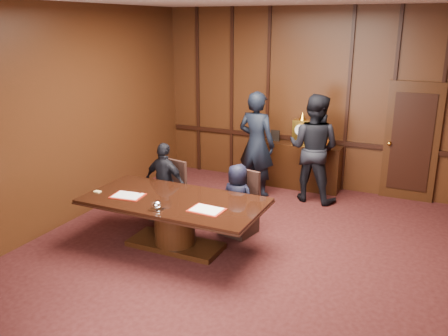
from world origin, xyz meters
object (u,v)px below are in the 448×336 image
(signatory_left, at_px, (165,183))
(sideboard, at_px, (300,164))
(signatory_right, at_px, (237,200))
(witness_right, at_px, (314,148))
(conference_table, at_px, (174,215))
(witness_left, at_px, (256,144))

(signatory_left, bearing_deg, sideboard, -115.46)
(signatory_left, bearing_deg, signatory_right, -174.40)
(sideboard, height_order, witness_right, witness_right)
(sideboard, height_order, conference_table, sideboard)
(conference_table, distance_m, signatory_right, 1.03)
(signatory_left, bearing_deg, witness_right, -128.75)
(sideboard, bearing_deg, conference_table, -104.95)
(witness_left, bearing_deg, conference_table, 91.80)
(conference_table, bearing_deg, sideboard, 75.05)
(sideboard, xyz_separation_m, conference_table, (-0.90, -3.37, 0.02))
(signatory_left, distance_m, witness_left, 2.04)
(signatory_left, bearing_deg, witness_left, -111.23)
(sideboard, bearing_deg, signatory_left, -121.06)
(conference_table, xyz_separation_m, signatory_right, (0.65, 0.80, 0.06))
(witness_right, bearing_deg, signatory_left, 51.62)
(witness_right, bearing_deg, conference_table, 71.05)
(witness_left, height_order, witness_right, witness_left)
(signatory_left, bearing_deg, conference_table, 134.70)
(signatory_right, distance_m, witness_left, 1.88)
(signatory_right, distance_m, witness_right, 2.14)
(signatory_right, bearing_deg, sideboard, -87.81)
(signatory_left, xyz_separation_m, signatory_right, (1.30, 0.00, -0.10))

